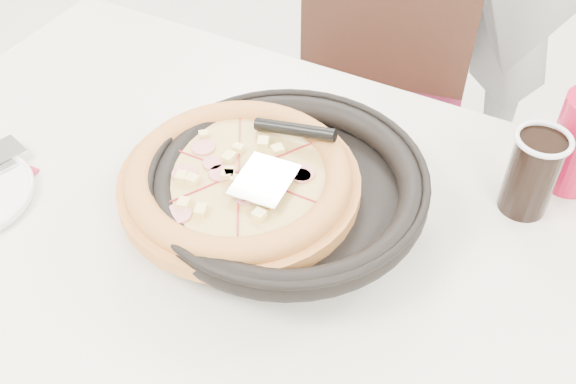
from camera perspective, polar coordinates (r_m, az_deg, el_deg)
The scene contains 8 objects.
floor at distance 1.77m, azimuth 12.85°, elevation -14.70°, with size 7.00×7.00×0.00m, color #ACACA8.
main_table at distance 1.35m, azimuth -4.49°, elevation -11.89°, with size 1.20×0.80×0.75m, color silver, non-canonical shape.
chair_far at distance 1.62m, azimuth 6.60°, elevation 5.49°, with size 0.42×0.42×0.95m, color black, non-canonical shape.
trivet at distance 1.01m, azimuth -2.09°, elevation -1.59°, with size 0.11×0.11×0.04m, color black.
pizza_pan at distance 0.99m, azimuth -0.00°, elevation -0.33°, with size 0.37×0.37×0.01m, color black.
pizza at distance 0.99m, azimuth -4.12°, elevation 0.67°, with size 0.36×0.36×0.02m, color #C0854A.
pizza_server at distance 0.95m, azimuth -2.03°, elevation 1.04°, with size 0.07×0.09×0.00m, color silver.
cola_glass at distance 1.06m, azimuth 19.92°, elevation 1.35°, with size 0.07×0.07×0.13m, color black.
Camera 1 is at (0.07, -0.94, 1.50)m, focal length 42.00 mm.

